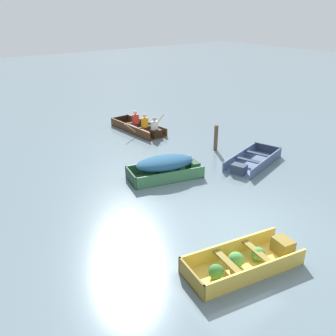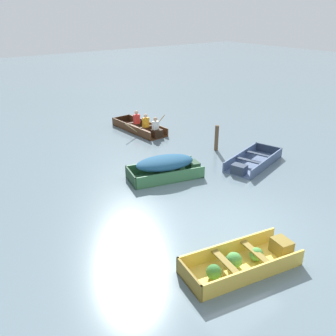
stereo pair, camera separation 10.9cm
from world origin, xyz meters
name	(u,v)px [view 2 (the right image)]	position (x,y,z in m)	size (l,w,h in m)	color
ground_plane	(231,226)	(0.00, 0.00, 0.00)	(80.00, 80.00, 0.00)	slate
dinghy_yellow_foreground	(243,262)	(-1.07, -1.38, 0.16)	(2.85, 1.54, 0.41)	#E5BC47
skiff_slate_blue_near_moored	(252,162)	(3.61, 2.47, 0.13)	(2.89, 1.80, 0.37)	#475B7F
skiff_green_mid_moored	(166,165)	(0.45, 3.54, 0.45)	(2.68, 1.69, 0.76)	#387047
rowboat_dark_varnish_with_crew	(142,127)	(2.57, 8.27, 0.23)	(2.25, 3.15, 0.93)	#4C2D19
mooring_post	(217,138)	(3.66, 4.42, 0.52)	(0.16, 0.16, 1.04)	brown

